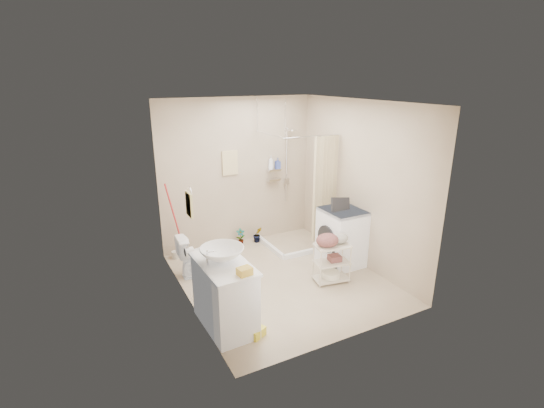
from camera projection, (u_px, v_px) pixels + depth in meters
The scene contains 23 objects.
floor at pixel (281, 279), 5.96m from camera, with size 3.20×3.20×0.00m, color #C1AF91.
ceiling at pixel (282, 102), 5.15m from camera, with size 2.80×3.20×0.04m, color silver.
wall_back at pixel (238, 173), 6.90m from camera, with size 2.80×0.04×2.60m, color #BFAD94.
wall_front at pixel (354, 236), 4.20m from camera, with size 2.80×0.04×2.60m, color #BFAD94.
wall_left at pixel (184, 212), 4.94m from camera, with size 0.04×3.20×2.60m, color #BFAD94.
wall_right at pixel (360, 185), 6.17m from camera, with size 0.04×3.20×2.60m, color #BFAD94.
vanity at pixel (225, 295), 4.72m from camera, with size 0.54×0.96×0.85m, color white.
sink at pixel (222, 255), 4.60m from camera, with size 0.52×0.52×0.18m, color silver.
counter_basket at pixel (245, 271), 4.31m from camera, with size 0.16×0.12×0.09m, color gold.
floor_basket at pixel (256, 330), 4.62m from camera, with size 0.28×0.22×0.15m, color yellow.
toilet at pixel (199, 255), 6.00m from camera, with size 0.37×0.64×0.66m, color silver.
mop at pixel (173, 221), 6.42m from camera, with size 0.13×0.13×1.33m, color red, non-canonical shape.
potted_plant_a at pixel (241, 237), 7.12m from camera, with size 0.16×0.11×0.30m, color brown.
potted_plant_b at pixel (258, 234), 7.23m from camera, with size 0.16×0.13×0.30m, color brown.
hanging_towel at pixel (230, 163), 6.76m from camera, with size 0.28×0.03×0.42m, color beige.
towel_ring at pixel (189, 203), 4.73m from camera, with size 0.04×0.22×0.34m, color #DFD588, non-canonical shape.
tp_holder at pixel (189, 252), 5.18m from camera, with size 0.08×0.12×0.14m, color white, non-canonical shape.
shower at pixel (295, 188), 6.89m from camera, with size 1.10×1.10×2.10m, color white, non-canonical shape.
shampoo_bottle_a at pixel (271, 162), 7.08m from camera, with size 0.09×0.09×0.24m, color white.
shampoo_bottle_b at pixel (278, 163), 7.14m from camera, with size 0.09×0.09×0.19m, color #344492.
washing_machine at pixel (343, 237), 6.32m from camera, with size 0.63×0.65×0.92m, color white.
laundry_rack at pixel (332, 259), 5.79m from camera, with size 0.51×0.30×0.70m, color beige, non-canonical shape.
ironing_board at pixel (341, 233), 6.12m from camera, with size 0.33×0.10×1.18m, color black, non-canonical shape.
Camera 1 is at (-2.56, -4.65, 2.93)m, focal length 26.00 mm.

